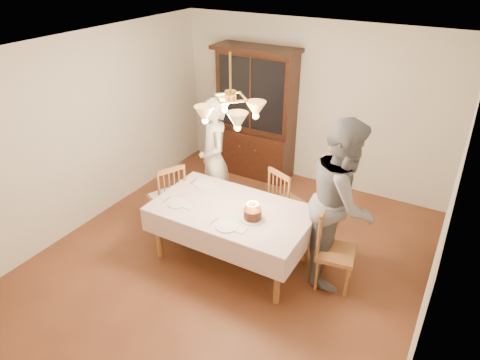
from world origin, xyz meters
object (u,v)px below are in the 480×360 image
Objects in this scene: birthday_cake at (253,214)px; china_hutch at (255,116)px; dining_table at (232,214)px; chair_far_side at (287,205)px; elderly_woman at (214,160)px.

china_hutch is at bearing 117.22° from birthday_cake.
chair_far_side is (0.36, 0.87, -0.24)m from dining_table.
china_hutch reaches higher than elderly_woman.
elderly_woman reaches higher than chair_far_side.
elderly_woman reaches higher than dining_table.
dining_table is 6.33× the size of birthday_cake.
elderly_woman is 5.96× the size of birthday_cake.
birthday_cake is at bearing -92.37° from chair_far_side.
birthday_cake is (0.32, -0.07, 0.13)m from dining_table.
china_hutch is at bearing 111.24° from dining_table.
dining_table is at bearing -2.77° from elderly_woman.
china_hutch is at bearing 138.54° from elderly_woman.
dining_table is 0.88× the size of china_hutch.
elderly_woman is at bearing 141.49° from birthday_cake.
chair_far_side reaches higher than birthday_cake.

